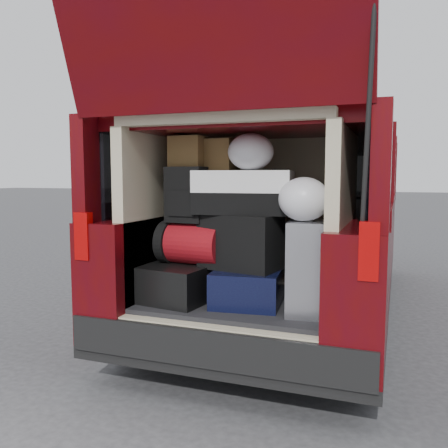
{
  "coord_description": "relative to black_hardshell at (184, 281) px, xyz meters",
  "views": [
    {
      "loc": [
        0.99,
        -2.8,
        1.4
      ],
      "look_at": [
        -0.11,
        0.2,
        1.07
      ],
      "focal_mm": 38.0,
      "sensor_mm": 36.0,
      "label": 1
    }
  ],
  "objects": [
    {
      "name": "load_floor",
      "position": [
        0.39,
        0.13,
        -0.4
      ],
      "size": [
        1.24,
        1.05,
        0.55
      ],
      "primitive_type": "cube",
      "color": "black",
      "rests_on": "ground"
    },
    {
      "name": "twotone_duffel",
      "position": [
        0.41,
        0.06,
        0.62
      ],
      "size": [
        0.67,
        0.4,
        0.29
      ],
      "primitive_type": "cube",
      "rotation": [
        0.0,
        0.0,
        0.11
      ],
      "color": "white",
      "rests_on": "black_soft_case"
    },
    {
      "name": "navy_hardshell",
      "position": [
        0.46,
        0.03,
        -0.01
      ],
      "size": [
        0.49,
        0.58,
        0.23
      ],
      "primitive_type": "cube",
      "rotation": [
        0.0,
        0.0,
        0.12
      ],
      "color": "black",
      "rests_on": "load_floor"
    },
    {
      "name": "ground",
      "position": [
        0.39,
        -0.14,
        -0.67
      ],
      "size": [
        80.0,
        80.0,
        0.0
      ],
      "primitive_type": "plane",
      "color": "#333335",
      "rests_on": "ground"
    },
    {
      "name": "black_hardshell",
      "position": [
        0.0,
        0.0,
        0.0
      ],
      "size": [
        0.53,
        0.67,
        0.24
      ],
      "primitive_type": "cube",
      "rotation": [
        0.0,
        0.0,
        -0.15
      ],
      "color": "black",
      "rests_on": "load_floor"
    },
    {
      "name": "plastic_bag_center",
      "position": [
        0.47,
        0.02,
        0.88
      ],
      "size": [
        0.34,
        0.33,
        0.24
      ],
      "primitive_type": "ellipsoid",
      "rotation": [
        0.0,
        0.0,
        0.18
      ],
      "color": "white",
      "rests_on": "twotone_duffel"
    },
    {
      "name": "backpack",
      "position": [
        0.03,
        -0.01,
        0.6
      ],
      "size": [
        0.27,
        0.18,
        0.38
      ],
      "primitive_type": "cube",
      "rotation": [
        0.0,
        0.0,
        -0.06
      ],
      "color": "black",
      "rests_on": "red_duffel"
    },
    {
      "name": "black_soft_case",
      "position": [
        0.41,
        0.02,
        0.29
      ],
      "size": [
        0.55,
        0.39,
        0.36
      ],
      "primitive_type": "cube",
      "rotation": [
        0.0,
        0.0,
        -0.19
      ],
      "color": "black",
      "rests_on": "navy_hardshell"
    },
    {
      "name": "grocery_sack_upper",
      "position": [
        0.22,
        0.14,
        0.87
      ],
      "size": [
        0.23,
        0.2,
        0.22
      ],
      "primitive_type": "cube",
      "rotation": [
        0.0,
        0.0,
        -0.11
      ],
      "color": "brown",
      "rests_on": "twotone_duffel"
    },
    {
      "name": "silver_roller",
      "position": [
        0.86,
        -0.05,
        0.16
      ],
      "size": [
        0.28,
        0.41,
        0.57
      ],
      "primitive_type": "cube",
      "rotation": [
        0.0,
        0.0,
        0.12
      ],
      "color": "white",
      "rests_on": "load_floor"
    },
    {
      "name": "plastic_bag_right",
      "position": [
        0.84,
        -0.1,
        0.58
      ],
      "size": [
        0.35,
        0.33,
        0.27
      ],
      "primitive_type": "ellipsoid",
      "rotation": [
        0.0,
        0.0,
        0.16
      ],
      "color": "white",
      "rests_on": "silver_roller"
    },
    {
      "name": "red_duffel",
      "position": [
        0.07,
        0.01,
        0.27
      ],
      "size": [
        0.47,
        0.33,
        0.29
      ],
      "primitive_type": "cube",
      "rotation": [
        0.0,
        0.0,
        -0.1
      ],
      "color": "maroon",
      "rests_on": "black_hardshell"
    },
    {
      "name": "grocery_sack_lower",
      "position": [
        0.01,
        0.06,
        0.89
      ],
      "size": [
        0.23,
        0.19,
        0.21
      ],
      "primitive_type": "cube",
      "rotation": [
        0.0,
        0.0,
        -0.03
      ],
      "color": "brown",
      "rests_on": "backpack"
    },
    {
      "name": "minivan",
      "position": [
        0.39,
        1.72,
        0.24
      ],
      "size": [
        1.9,
        5.35,
        2.77
      ],
      "color": "black",
      "rests_on": "ground"
    }
  ]
}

